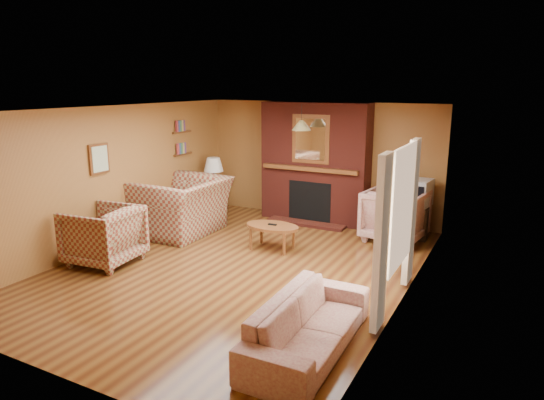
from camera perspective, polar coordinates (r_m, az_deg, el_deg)
The scene contains 20 objects.
floor at distance 7.56m, azimuth -3.99°, elevation -7.88°, with size 6.50×6.50×0.00m, color #48230F.
ceiling at distance 7.04m, azimuth -4.32°, elevation 10.61°, with size 6.50×6.50×0.00m, color white.
wall_back at distance 10.06m, azimuth 5.65°, elevation 4.59°, with size 6.50×6.50×0.00m, color #98642F.
wall_front at distance 4.86m, azimuth -24.83°, elevation -6.43°, with size 6.50×6.50×0.00m, color #98642F.
wall_left at distance 8.76m, azimuth -18.21°, elevation 2.63°, with size 6.50×6.50×0.00m, color #98642F.
wall_right at distance 6.29m, azimuth 15.62°, elevation -1.30°, with size 6.50×6.50×0.00m, color #98642F.
fireplace at distance 9.82m, azimuth 5.06°, elevation 4.28°, with size 2.20×0.82×2.40m.
window_right at distance 6.13m, azimuth 14.73°, elevation -2.34°, with size 0.10×1.85×2.00m.
bookshelf at distance 10.06m, azimuth -10.40°, elevation 7.11°, with size 0.09×0.55×0.71m.
botanical_print at distance 8.48m, azimuth -19.67°, elevation 4.58°, with size 0.05×0.40×0.50m.
pendant_light at distance 9.10m, azimuth 3.48°, elevation 8.76°, with size 0.36×0.36×0.48m.
plaid_loveseat at distance 9.22m, azimuth -10.51°, elevation -0.73°, with size 1.59×1.39×1.03m, color maroon.
plaid_armchair at distance 8.00m, azimuth -19.22°, elevation -3.95°, with size 0.97×1.00×0.91m, color maroon.
floral_sofa at distance 5.28m, azimuth 4.31°, elevation -14.38°, with size 1.97×0.77×0.58m, color #B3A58B.
floral_armchair at distance 8.94m, azimuth 14.28°, elevation -1.73°, with size 0.99×1.02×0.93m, color #B3A58B.
coffee_table at distance 8.20m, azimuth 0.04°, elevation -3.31°, with size 0.94×0.58×0.45m.
side_table at distance 10.53m, azimuth -6.78°, elevation -0.19°, with size 0.41×0.41×0.54m, color brown.
table_lamp at distance 10.40m, azimuth -6.88°, elevation 3.31°, with size 0.42×0.42×0.68m.
tv_stand at distance 9.26m, azimuth 16.28°, elevation -2.39°, with size 0.55×0.50×0.60m, color black.
crt_tv at distance 9.13m, azimuth 16.50°, elevation 0.87°, with size 0.58×0.58×0.48m.
Camera 1 is at (3.72, -5.97, 2.76)m, focal length 32.00 mm.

